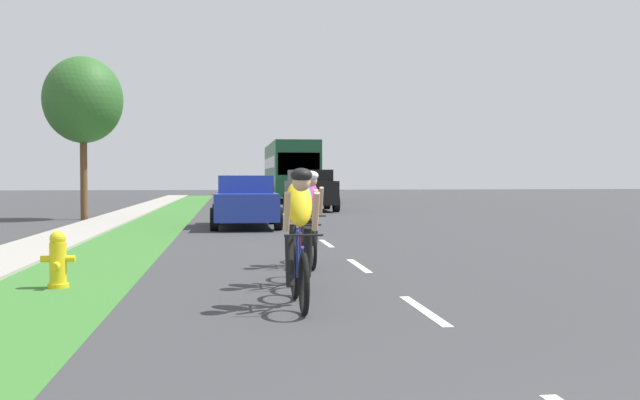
% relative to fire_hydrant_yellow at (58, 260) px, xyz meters
% --- Properties ---
extents(ground_plane, '(120.00, 120.00, 0.00)m').
position_rel_fire_hydrant_yellow_xyz_m(ground_plane, '(4.40, 11.84, -0.37)').
color(ground_plane, '#38383A').
extents(grass_verge, '(1.95, 70.00, 0.01)m').
position_rel_fire_hydrant_yellow_xyz_m(grass_verge, '(0.00, 11.84, -0.37)').
color(grass_verge, '#38722D').
rests_on(grass_verge, ground_plane).
extents(sidewalk_concrete, '(1.51, 70.00, 0.10)m').
position_rel_fire_hydrant_yellow_xyz_m(sidewalk_concrete, '(-1.73, 11.84, -0.37)').
color(sidewalk_concrete, '#9E998E').
rests_on(sidewalk_concrete, ground_plane).
extents(lane_markings_center, '(0.12, 53.80, 0.01)m').
position_rel_fire_hydrant_yellow_xyz_m(lane_markings_center, '(4.40, 15.84, -0.37)').
color(lane_markings_center, white).
rests_on(lane_markings_center, ground_plane).
extents(fire_hydrant_yellow, '(0.44, 0.38, 0.76)m').
position_rel_fire_hydrant_yellow_xyz_m(fire_hydrant_yellow, '(0.00, 0.00, 0.00)').
color(fire_hydrant_yellow, yellow).
rests_on(fire_hydrant_yellow, ground_plane).
extents(cyclist_lead, '(0.42, 1.72, 1.58)m').
position_rel_fire_hydrant_yellow_xyz_m(cyclist_lead, '(3.05, -1.81, 0.44)').
color(cyclist_lead, black).
rests_on(cyclist_lead, ground_plane).
extents(cyclist_trailing, '(0.42, 1.72, 1.58)m').
position_rel_fire_hydrant_yellow_xyz_m(cyclist_trailing, '(3.24, -0.20, 0.44)').
color(cyclist_trailing, black).
rests_on(cyclist_trailing, ground_plane).
extents(cyclist_distant, '(0.42, 1.72, 1.58)m').
position_rel_fire_hydrant_yellow_xyz_m(cyclist_distant, '(3.58, 1.88, 0.44)').
color(cyclist_distant, black).
rests_on(cyclist_distant, ground_plane).
extents(sedan_blue, '(1.98, 4.30, 1.52)m').
position_rel_fire_hydrant_yellow_xyz_m(sedan_blue, '(2.73, 11.30, 0.40)').
color(sedan_blue, '#23389E').
rests_on(sedan_blue, ground_plane).
extents(suv_black, '(2.15, 4.70, 1.79)m').
position_rel_fire_hydrant_yellow_xyz_m(suv_black, '(5.79, 21.39, 0.58)').
color(suv_black, black).
rests_on(suv_black, ground_plane).
extents(bus_dark_green, '(2.78, 11.60, 3.48)m').
position_rel_fire_hydrant_yellow_xyz_m(bus_dark_green, '(5.95, 33.76, 1.61)').
color(bus_dark_green, '#194C2D').
rests_on(bus_dark_green, ground_plane).
extents(pickup_white, '(2.22, 5.10, 1.64)m').
position_rel_fire_hydrant_yellow_xyz_m(pickup_white, '(2.73, 51.97, 0.46)').
color(pickup_white, silver).
rests_on(pickup_white, ground_plane).
extents(street_tree_near, '(2.70, 2.70, 5.62)m').
position_rel_fire_hydrant_yellow_xyz_m(street_tree_near, '(-2.73, 15.64, 3.74)').
color(street_tree_near, brown).
rests_on(street_tree_near, ground_plane).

